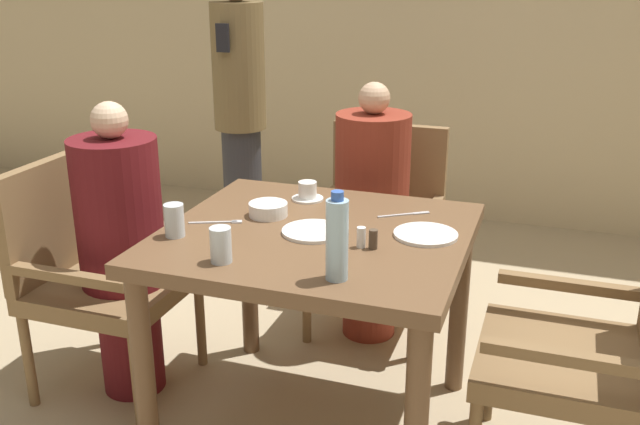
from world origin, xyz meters
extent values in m
plane|color=tan|center=(0.00, 0.00, 0.00)|extent=(16.00, 16.00, 0.00)
cube|color=brown|center=(0.00, 0.00, 0.74)|extent=(1.01, 0.94, 0.05)
cylinder|color=brown|center=(-0.44, -0.41, 0.36)|extent=(0.07, 0.07, 0.72)
cylinder|color=brown|center=(-0.44, 0.41, 0.36)|extent=(0.07, 0.07, 0.72)
cylinder|color=brown|center=(0.44, 0.41, 0.36)|extent=(0.07, 0.07, 0.72)
cube|color=brown|center=(-0.83, 0.00, 0.43)|extent=(0.54, 0.54, 0.07)
cube|color=brown|center=(-1.08, 0.00, 0.69)|extent=(0.05, 0.54, 0.45)
cube|color=brown|center=(-0.83, 0.25, 0.58)|extent=(0.48, 0.04, 0.04)
cube|color=brown|center=(-0.83, -0.25, 0.58)|extent=(0.48, 0.04, 0.04)
cylinder|color=brown|center=(-0.59, 0.24, 0.20)|extent=(0.04, 0.04, 0.39)
cylinder|color=brown|center=(-0.59, -0.24, 0.20)|extent=(0.04, 0.04, 0.39)
cylinder|color=brown|center=(-1.07, 0.24, 0.20)|extent=(0.04, 0.04, 0.39)
cylinder|color=brown|center=(-1.07, -0.24, 0.20)|extent=(0.04, 0.04, 0.39)
cylinder|color=#5B1419|center=(-0.77, 0.00, 0.23)|extent=(0.24, 0.24, 0.46)
cylinder|color=#5B1419|center=(-0.77, 0.00, 0.74)|extent=(0.32, 0.32, 0.56)
sphere|color=beige|center=(-0.77, 0.00, 1.09)|extent=(0.13, 0.13, 0.13)
cube|color=brown|center=(0.00, 0.80, 0.43)|extent=(0.54, 0.54, 0.07)
cube|color=brown|center=(0.00, 1.04, 0.69)|extent=(0.54, 0.05, 0.45)
cube|color=brown|center=(0.25, 0.80, 0.58)|extent=(0.04, 0.48, 0.04)
cube|color=brown|center=(-0.25, 0.80, 0.58)|extent=(0.04, 0.48, 0.04)
cylinder|color=brown|center=(0.24, 0.56, 0.20)|extent=(0.04, 0.04, 0.39)
cylinder|color=brown|center=(-0.24, 0.56, 0.20)|extent=(0.04, 0.04, 0.39)
cylinder|color=brown|center=(0.24, 1.03, 0.20)|extent=(0.04, 0.04, 0.39)
cylinder|color=brown|center=(-0.24, 1.03, 0.20)|extent=(0.04, 0.04, 0.39)
cylinder|color=maroon|center=(0.00, 0.74, 0.23)|extent=(0.24, 0.24, 0.46)
cylinder|color=maroon|center=(0.00, 0.74, 0.74)|extent=(0.32, 0.32, 0.56)
sphere|color=tan|center=(0.00, 0.74, 1.09)|extent=(0.13, 0.13, 0.13)
cube|color=brown|center=(0.83, 0.00, 0.43)|extent=(0.54, 0.54, 0.07)
cube|color=brown|center=(0.83, -0.25, 0.58)|extent=(0.48, 0.04, 0.04)
cube|color=brown|center=(0.83, 0.25, 0.58)|extent=(0.48, 0.04, 0.04)
cylinder|color=brown|center=(0.59, 0.24, 0.20)|extent=(0.04, 0.04, 0.39)
cylinder|color=brown|center=(1.07, 0.24, 0.20)|extent=(0.04, 0.04, 0.39)
cylinder|color=#2D2D33|center=(-0.89, 1.32, 0.38)|extent=(0.21, 0.21, 0.77)
cylinder|color=brown|center=(-0.89, 1.32, 1.10)|extent=(0.28, 0.28, 0.65)
cube|color=black|center=(-0.89, 1.15, 1.26)|extent=(0.07, 0.01, 0.14)
cylinder|color=white|center=(0.00, -0.02, 0.77)|extent=(0.21, 0.21, 0.01)
cylinder|color=white|center=(0.36, 0.07, 0.77)|extent=(0.21, 0.21, 0.01)
cylinder|color=white|center=(-0.14, 0.30, 0.77)|extent=(0.12, 0.12, 0.01)
cylinder|color=white|center=(-0.14, 0.30, 0.80)|extent=(0.07, 0.07, 0.06)
cylinder|color=white|center=(-0.21, 0.09, 0.79)|extent=(0.14, 0.14, 0.05)
cylinder|color=#A3C6DB|center=(0.18, -0.34, 0.88)|extent=(0.06, 0.06, 0.24)
cylinder|color=#3359B2|center=(0.18, -0.34, 1.01)|extent=(0.04, 0.04, 0.03)
cylinder|color=silver|center=(-0.18, -0.34, 0.82)|extent=(0.07, 0.07, 0.11)
cylinder|color=silver|center=(-0.42, -0.19, 0.82)|extent=(0.07, 0.07, 0.11)
cylinder|color=white|center=(0.18, -0.09, 0.80)|extent=(0.03, 0.03, 0.07)
cylinder|color=#4C3D2D|center=(0.22, -0.09, 0.80)|extent=(0.03, 0.03, 0.06)
cube|color=silver|center=(-0.36, -0.04, 0.77)|extent=(0.16, 0.07, 0.00)
cube|color=silver|center=(-0.29, -0.01, 0.77)|extent=(0.04, 0.04, 0.00)
cube|color=silver|center=(0.23, 0.24, 0.77)|extent=(0.14, 0.10, 0.00)
cube|color=silver|center=(0.30, 0.29, 0.77)|extent=(0.06, 0.05, 0.00)
camera|label=1|loc=(0.74, -2.10, 1.62)|focal=40.00mm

